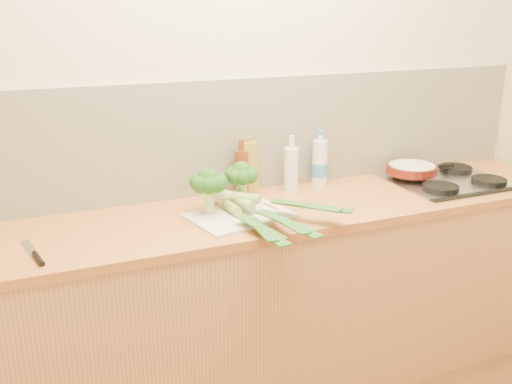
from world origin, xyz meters
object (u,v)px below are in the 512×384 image
gas_hob (449,180)px  chopping_board (239,215)px  skillet (412,169)px  chefs_knife (36,256)px

gas_hob → chopping_board: (-1.16, -0.05, -0.01)m
skillet → chefs_knife: bearing=-167.7°
gas_hob → chefs_knife: (-1.98, -0.15, -0.01)m
chopping_board → chefs_knife: bearing=174.0°
gas_hob → skillet: 0.19m
skillet → chopping_board: bearing=-167.1°
chefs_knife → skillet: 1.85m
chopping_board → chefs_knife: chefs_knife is taller
chefs_knife → skillet: size_ratio=0.73×
chopping_board → skillet: size_ratio=1.08×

